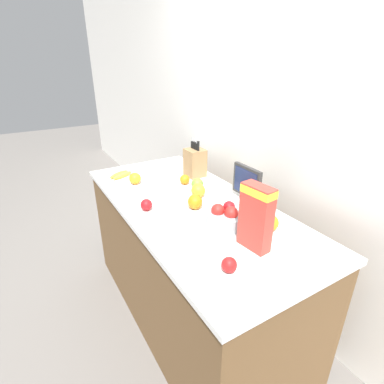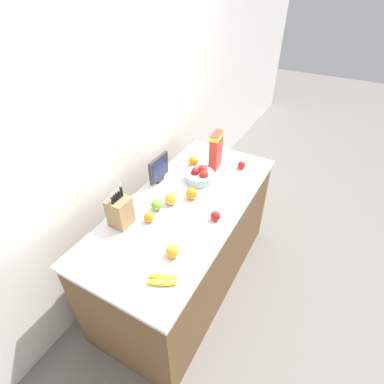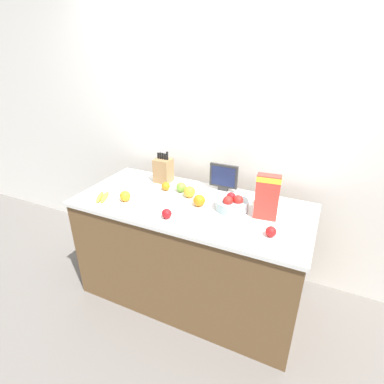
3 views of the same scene
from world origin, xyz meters
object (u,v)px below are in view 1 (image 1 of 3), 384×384
object	(u,v)px
fruit_bowl	(226,216)
apple_middle	(229,265)
orange_near_bowl	(185,179)
cereal_box	(256,215)
knife_block	(195,162)
orange_mid_left	(195,202)
small_monitor	(247,183)
apple_rightmost	(197,184)
orange_front_right	(135,178)
orange_mid_right	(198,191)
orange_front_left	(270,223)
banana_bunch	(121,175)
apple_leftmost	(146,205)

from	to	relation	value
fruit_bowl	apple_middle	bearing A→B (deg)	-34.69
orange_near_bowl	cereal_box	bearing A→B (deg)	-6.70
knife_block	orange_mid_left	distance (m)	0.54
orange_near_bowl	orange_mid_left	xyz separation A→B (m)	(0.36, -0.13, 0.01)
small_monitor	apple_middle	world-z (taller)	small_monitor
cereal_box	orange_mid_left	distance (m)	0.49
cereal_box	apple_middle	xyz separation A→B (m)	(0.08, -0.21, -0.14)
apple_rightmost	orange_near_bowl	bearing A→B (deg)	-169.00
fruit_bowl	orange_front_right	xyz separation A→B (m)	(-0.77, -0.22, -0.00)
apple_rightmost	orange_mid_right	xyz separation A→B (m)	(0.10, -0.06, 0.00)
cereal_box	orange_front_left	bearing A→B (deg)	105.96
banana_bunch	apple_leftmost	bearing A→B (deg)	-3.96
orange_mid_left	orange_front_right	distance (m)	0.56
apple_middle	small_monitor	bearing A→B (deg)	134.50
knife_block	small_monitor	world-z (taller)	knife_block
banana_bunch	orange_near_bowl	distance (m)	0.50
apple_middle	orange_mid_left	xyz separation A→B (m)	(-0.56, 0.17, 0.01)
knife_block	cereal_box	distance (m)	0.97
knife_block	apple_rightmost	xyz separation A→B (m)	(0.23, -0.12, -0.06)
knife_block	fruit_bowl	world-z (taller)	knife_block
fruit_bowl	banana_bunch	world-z (taller)	fruit_bowl
fruit_bowl	cereal_box	bearing A→B (deg)	-4.33
fruit_bowl	apple_leftmost	distance (m)	0.47
banana_bunch	orange_front_right	xyz separation A→B (m)	(0.18, 0.05, 0.02)
fruit_bowl	orange_front_left	xyz separation A→B (m)	(0.17, 0.16, -0.00)
small_monitor	apple_middle	xyz separation A→B (m)	(0.49, -0.50, -0.09)
orange_near_bowl	orange_front_right	xyz separation A→B (m)	(-0.18, -0.30, 0.01)
apple_rightmost	orange_mid_right	distance (m)	0.12
apple_middle	orange_near_bowl	distance (m)	0.96
apple_rightmost	orange_front_right	size ratio (longest dim) A/B	0.99
banana_bunch	apple_rightmost	bearing A→B (deg)	37.00
apple_rightmost	orange_mid_left	world-z (taller)	orange_mid_left
small_monitor	orange_mid_left	distance (m)	0.34
knife_block	cereal_box	xyz separation A→B (m)	(0.94, -0.25, 0.07)
fruit_bowl	apple_leftmost	bearing A→B (deg)	-139.73
apple_leftmost	orange_front_left	distance (m)	0.70
knife_block	small_monitor	xyz separation A→B (m)	(0.53, 0.05, 0.01)
orange_mid_left	fruit_bowl	bearing A→B (deg)	12.38
fruit_bowl	apple_middle	world-z (taller)	fruit_bowl
apple_rightmost	orange_front_left	xyz separation A→B (m)	(0.63, 0.05, 0.00)
cereal_box	banana_bunch	world-z (taller)	cereal_box
orange_mid_right	orange_front_left	world-z (taller)	orange_mid_right
knife_block	cereal_box	bearing A→B (deg)	-14.69
apple_middle	cereal_box	bearing A→B (deg)	111.99
banana_bunch	orange_front_left	size ratio (longest dim) A/B	2.24
small_monitor	cereal_box	size ratio (longest dim) A/B	0.73
orange_mid_right	orange_front_right	size ratio (longest dim) A/B	1.09
apple_leftmost	orange_mid_right	xyz separation A→B (m)	(0.00, 0.36, 0.01)
apple_leftmost	orange_front_right	distance (m)	0.42
orange_mid_left	orange_mid_right	bearing A→B (deg)	141.51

